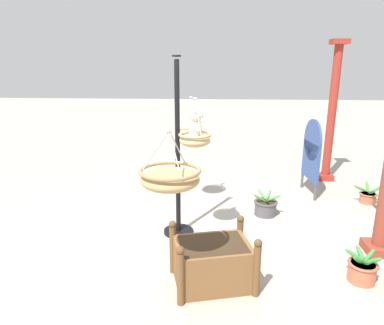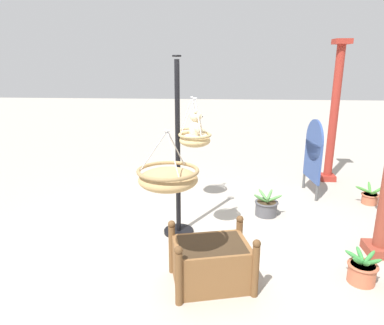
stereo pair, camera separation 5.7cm
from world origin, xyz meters
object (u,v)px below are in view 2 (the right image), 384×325
object	(u,v)px
potted_plant_flowering_red	(362,270)
potted_plant_tall_leafy	(370,197)
hanging_basket_with_teddy	(195,139)
wooden_planter_box	(211,262)
potted_plant_bushy_green	(266,206)
hanging_basket_right_low	(168,178)
teddy_bear	(197,126)
hanging_basket_left_high	(192,135)
display_pole_central	(178,182)
display_sign_board	(313,152)
greenhouse_pillar_left	(334,116)

from	to	relation	value
potted_plant_flowering_red	potted_plant_tall_leafy	bearing A→B (deg)	156.59
potted_plant_tall_leafy	hanging_basket_with_teddy	bearing A→B (deg)	-63.42
wooden_planter_box	potted_plant_bushy_green	xyz separation A→B (m)	(-1.95, 0.87, -0.12)
hanging_basket_with_teddy	hanging_basket_right_low	size ratio (longest dim) A/B	1.10
potted_plant_tall_leafy	potted_plant_flowering_red	bearing A→B (deg)	-23.41
potted_plant_flowering_red	potted_plant_tall_leafy	size ratio (longest dim) A/B	0.75
hanging_basket_with_teddy	potted_plant_bushy_green	size ratio (longest dim) A/B	1.33
teddy_bear	hanging_basket_left_high	size ratio (longest dim) A/B	0.52
hanging_basket_right_low	wooden_planter_box	xyz separation A→B (m)	(-0.39, 0.42, -1.12)
display_pole_central	wooden_planter_box	world-z (taller)	display_pole_central
hanging_basket_right_low	display_sign_board	distance (m)	4.11
hanging_basket_left_high	hanging_basket_with_teddy	bearing A→B (deg)	6.19
wooden_planter_box	display_sign_board	size ratio (longest dim) A/B	0.71
greenhouse_pillar_left	potted_plant_tall_leafy	distance (m)	1.86
hanging_basket_with_teddy	hanging_basket_left_high	world-z (taller)	hanging_basket_with_teddy
greenhouse_pillar_left	potted_plant_flowering_red	world-z (taller)	greenhouse_pillar_left
greenhouse_pillar_left	hanging_basket_right_low	bearing A→B (deg)	-33.39
display_pole_central	wooden_planter_box	size ratio (longest dim) A/B	2.46
potted_plant_flowering_red	potted_plant_bushy_green	xyz separation A→B (m)	(-1.80, -0.86, -0.00)
wooden_planter_box	display_sign_board	world-z (taller)	display_sign_board
teddy_bear	potted_plant_tall_leafy	size ratio (longest dim) A/B	0.73
teddy_bear	greenhouse_pillar_left	bearing A→B (deg)	136.83
potted_plant_flowering_red	greenhouse_pillar_left	bearing A→B (deg)	169.67
hanging_basket_right_low	potted_plant_tall_leafy	world-z (taller)	hanging_basket_right_low
hanging_basket_right_low	potted_plant_tall_leafy	xyz separation A→B (m)	(-2.99, 3.21, -1.27)
wooden_planter_box	display_sign_board	distance (m)	3.56
hanging_basket_with_teddy	hanging_basket_right_low	xyz separation A→B (m)	(1.46, -0.15, -0.06)
display_pole_central	display_sign_board	distance (m)	2.94
hanging_basket_with_teddy	hanging_basket_right_low	distance (m)	1.47
display_pole_central	greenhouse_pillar_left	world-z (taller)	greenhouse_pillar_left
hanging_basket_left_high	teddy_bear	bearing A→B (deg)	7.08
hanging_basket_left_high	potted_plant_bushy_green	xyz separation A→B (m)	(0.45, 1.28, -1.09)
hanging_basket_right_low	potted_plant_bushy_green	distance (m)	2.95
potted_plant_flowering_red	display_sign_board	size ratio (longest dim) A/B	0.29
hanging_basket_right_low	potted_plant_flowering_red	bearing A→B (deg)	104.21
hanging_basket_left_high	display_pole_central	bearing A→B (deg)	-5.07
hanging_basket_right_low	potted_plant_tall_leafy	bearing A→B (deg)	133.01
display_pole_central	potted_plant_tall_leafy	bearing A→B (deg)	112.64
potted_plant_bushy_green	hanging_basket_left_high	bearing A→B (deg)	-109.50
display_pole_central	greenhouse_pillar_left	size ratio (longest dim) A/B	0.88
hanging_basket_with_teddy	potted_plant_bushy_green	bearing A→B (deg)	128.02
potted_plant_tall_leafy	display_sign_board	bearing A→B (deg)	-112.90
hanging_basket_left_high	greenhouse_pillar_left	size ratio (longest dim) A/B	0.27
teddy_bear	potted_plant_flowering_red	distance (m)	2.63
greenhouse_pillar_left	wooden_planter_box	bearing A→B (deg)	-31.74
hanging_basket_right_low	potted_plant_bushy_green	size ratio (longest dim) A/B	1.21
hanging_basket_with_teddy	display_sign_board	size ratio (longest dim) A/B	0.45
potted_plant_tall_leafy	display_sign_board	world-z (taller)	display_sign_board
wooden_planter_box	potted_plant_flowering_red	world-z (taller)	wooden_planter_box
display_pole_central	display_sign_board	world-z (taller)	display_pole_central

